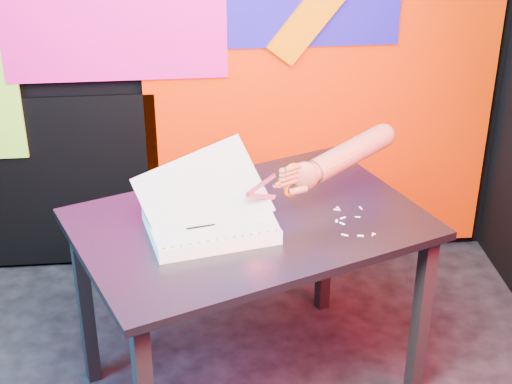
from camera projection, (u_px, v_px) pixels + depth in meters
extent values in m
cube|color=#EF2800|center=(322.00, 93.00, 3.53)|extent=(1.60, 0.02, 1.60)
cube|color=black|center=(18.00, 185.00, 3.60)|extent=(1.30, 0.02, 0.85)
cube|color=#252424|center=(85.00, 303.00, 2.94)|extent=(0.06, 0.06, 0.72)
cube|color=#252424|center=(420.00, 321.00, 2.84)|extent=(0.06, 0.06, 0.72)
cube|color=#252424|center=(325.00, 237.00, 3.37)|extent=(0.06, 0.06, 0.72)
cube|color=black|center=(250.00, 224.00, 2.72)|extent=(1.38, 1.16, 0.03)
cube|color=white|center=(210.00, 225.00, 2.63)|extent=(0.46, 0.38, 0.05)
cube|color=silver|center=(210.00, 219.00, 2.62)|extent=(0.46, 0.38, 0.00)
cube|color=silver|center=(210.00, 218.00, 2.62)|extent=(0.46, 0.36, 0.12)
cube|color=silver|center=(207.00, 209.00, 2.62)|extent=(0.47, 0.34, 0.22)
cube|color=silver|center=(203.00, 195.00, 2.61)|extent=(0.48, 0.30, 0.30)
cylinder|color=black|center=(164.00, 248.00, 2.45)|extent=(0.01, 0.01, 0.00)
cylinder|color=black|center=(173.00, 247.00, 2.46)|extent=(0.01, 0.01, 0.00)
cylinder|color=black|center=(182.00, 245.00, 2.47)|extent=(0.01, 0.01, 0.00)
cylinder|color=black|center=(190.00, 244.00, 2.48)|extent=(0.01, 0.01, 0.00)
cylinder|color=black|center=(199.00, 243.00, 2.48)|extent=(0.01, 0.01, 0.00)
cylinder|color=black|center=(208.00, 241.00, 2.49)|extent=(0.01, 0.01, 0.00)
cylinder|color=black|center=(217.00, 240.00, 2.50)|extent=(0.01, 0.01, 0.00)
cylinder|color=black|center=(225.00, 238.00, 2.51)|extent=(0.01, 0.01, 0.00)
cylinder|color=black|center=(234.00, 237.00, 2.51)|extent=(0.01, 0.01, 0.00)
cylinder|color=black|center=(243.00, 236.00, 2.52)|extent=(0.01, 0.01, 0.00)
cylinder|color=black|center=(251.00, 234.00, 2.53)|extent=(0.01, 0.01, 0.00)
cylinder|color=black|center=(260.00, 233.00, 2.54)|extent=(0.01, 0.01, 0.00)
cylinder|color=black|center=(268.00, 232.00, 2.54)|extent=(0.01, 0.01, 0.00)
cylinder|color=black|center=(276.00, 230.00, 2.55)|extent=(0.01, 0.01, 0.00)
cylinder|color=black|center=(147.00, 208.00, 2.69)|extent=(0.01, 0.01, 0.00)
cylinder|color=black|center=(156.00, 206.00, 2.69)|extent=(0.01, 0.01, 0.00)
cylinder|color=black|center=(164.00, 205.00, 2.70)|extent=(0.01, 0.01, 0.00)
cylinder|color=black|center=(172.00, 204.00, 2.71)|extent=(0.01, 0.01, 0.00)
cylinder|color=black|center=(180.00, 203.00, 2.72)|extent=(0.01, 0.01, 0.00)
cylinder|color=black|center=(188.00, 202.00, 2.73)|extent=(0.01, 0.01, 0.00)
cylinder|color=black|center=(196.00, 200.00, 2.73)|extent=(0.01, 0.01, 0.00)
cylinder|color=black|center=(204.00, 199.00, 2.74)|extent=(0.01, 0.01, 0.00)
cylinder|color=black|center=(212.00, 198.00, 2.75)|extent=(0.01, 0.01, 0.00)
cylinder|color=black|center=(220.00, 197.00, 2.76)|extent=(0.01, 0.01, 0.00)
cylinder|color=black|center=(228.00, 196.00, 2.76)|extent=(0.01, 0.01, 0.00)
cylinder|color=black|center=(236.00, 195.00, 2.77)|extent=(0.01, 0.01, 0.00)
cylinder|color=black|center=(243.00, 194.00, 2.78)|extent=(0.01, 0.01, 0.00)
cylinder|color=black|center=(251.00, 192.00, 2.79)|extent=(0.01, 0.01, 0.00)
cube|color=black|center=(178.00, 215.00, 2.64)|extent=(0.08, 0.03, 0.00)
cube|color=black|center=(214.00, 213.00, 2.65)|extent=(0.05, 0.02, 0.00)
cube|color=black|center=(201.00, 227.00, 2.57)|extent=(0.10, 0.03, 0.00)
cube|color=#B6B6B6|center=(261.00, 185.00, 2.59)|extent=(0.11, 0.06, 0.06)
cube|color=#B6B6B6|center=(261.00, 196.00, 2.61)|extent=(0.11, 0.06, 0.06)
cylinder|color=#B6B6B6|center=(275.00, 186.00, 2.63)|extent=(0.02, 0.02, 0.01)
cube|color=#CC5107|center=(280.00, 187.00, 2.64)|extent=(0.04, 0.03, 0.02)
cube|color=#CC5107|center=(280.00, 182.00, 2.63)|extent=(0.04, 0.03, 0.02)
torus|color=#CC5107|center=(292.00, 172.00, 2.65)|extent=(0.06, 0.04, 0.07)
torus|color=#CC5107|center=(292.00, 189.00, 2.68)|extent=(0.06, 0.04, 0.07)
ellipsoid|color=brown|center=(304.00, 176.00, 2.69)|extent=(0.10, 0.06, 0.11)
cylinder|color=brown|center=(292.00, 182.00, 2.67)|extent=(0.08, 0.06, 0.02)
cylinder|color=brown|center=(292.00, 176.00, 2.66)|extent=(0.07, 0.05, 0.02)
cylinder|color=brown|center=(292.00, 172.00, 2.65)|extent=(0.07, 0.05, 0.02)
cylinder|color=brown|center=(292.00, 168.00, 2.64)|extent=(0.06, 0.05, 0.02)
cylinder|color=brown|center=(298.00, 191.00, 2.68)|extent=(0.07, 0.04, 0.03)
cylinder|color=brown|center=(316.00, 171.00, 2.72)|extent=(0.09, 0.09, 0.07)
cylinder|color=brown|center=(351.00, 153.00, 2.78)|extent=(0.33, 0.24, 0.15)
sphere|color=brown|center=(384.00, 135.00, 2.85)|extent=(0.08, 0.08, 0.08)
cube|color=silver|center=(360.00, 236.00, 2.62)|extent=(0.02, 0.01, 0.00)
cube|color=silver|center=(373.00, 235.00, 2.62)|extent=(0.01, 0.01, 0.00)
cube|color=silver|center=(361.00, 208.00, 2.79)|extent=(0.01, 0.02, 0.00)
cube|color=silver|center=(345.00, 235.00, 2.62)|extent=(0.02, 0.02, 0.00)
cube|color=silver|center=(358.00, 217.00, 2.73)|extent=(0.02, 0.01, 0.00)
cube|color=silver|center=(337.00, 210.00, 2.78)|extent=(0.02, 0.02, 0.00)
cube|color=silver|center=(338.00, 209.00, 2.78)|extent=(0.01, 0.03, 0.00)
cube|color=silver|center=(343.00, 218.00, 2.72)|extent=(0.02, 0.02, 0.00)
cube|color=silver|center=(337.00, 221.00, 2.70)|extent=(0.01, 0.02, 0.00)
cube|color=silver|center=(342.00, 223.00, 2.69)|extent=(0.02, 0.02, 0.00)
cube|color=silver|center=(374.00, 234.00, 2.63)|extent=(0.01, 0.01, 0.00)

